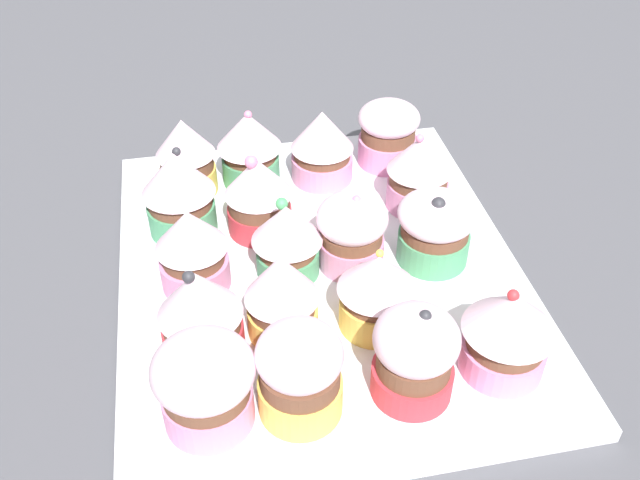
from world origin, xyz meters
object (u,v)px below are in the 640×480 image
object	(u,v)px
cupcake_17	(508,331)
cupcake_2	(192,244)
cupcake_8	(282,294)
cupcake_13	(415,354)
baking_tray	(320,272)
cupcake_14	(388,132)
cupcake_0	(186,155)
cupcake_10	(322,145)
cupcake_1	(179,191)
cupcake_7	(286,235)
cupcake_9	(300,372)
cupcake_15	(419,171)
cupcake_5	(249,146)
cupcake_6	(258,194)
cupcake_16	(435,228)
cupcake_4	(205,383)
cupcake_3	(200,311)
cupcake_11	(352,232)
cupcake_12	(377,290)

from	to	relation	value
cupcake_17	cupcake_2	bearing A→B (deg)	-123.03
cupcake_8	cupcake_13	bearing A→B (deg)	46.99
baking_tray	cupcake_14	size ratio (longest dim) A/B	6.11
baking_tray	cupcake_0	size ratio (longest dim) A/B	5.21
cupcake_10	cupcake_13	world-z (taller)	cupcake_13
cupcake_1	cupcake_7	distance (cm)	10.96
cupcake_9	cupcake_15	world-z (taller)	cupcake_15
baking_tray	cupcake_8	bearing A→B (deg)	-32.28
cupcake_5	cupcake_17	xyz separation A→B (cm)	(27.23, 14.91, -0.21)
cupcake_10	cupcake_15	bearing A→B (deg)	51.57
cupcake_6	cupcake_9	xyz separation A→B (cm)	(20.31, 0.12, -0.03)
cupcake_2	cupcake_5	size ratio (longest dim) A/B	0.96
cupcake_0	cupcake_16	bearing A→B (deg)	54.43
cupcake_1	cupcake_5	xyz separation A→B (cm)	(-6.44, 6.95, -0.20)
cupcake_0	cupcake_13	world-z (taller)	same
cupcake_5	cupcake_7	bearing A→B (deg)	5.80
cupcake_9	cupcake_15	xyz separation A→B (cm)	(-21.12, 14.77, 0.03)
cupcake_4	cupcake_10	distance (cm)	30.00
cupcake_3	cupcake_5	distance (cm)	22.03
baking_tray	cupcake_11	distance (cm)	4.92
cupcake_7	cupcake_13	bearing A→B (deg)	24.21
cupcake_13	cupcake_10	bearing A→B (deg)	-178.00
cupcake_3	cupcake_7	world-z (taller)	cupcake_3
cupcake_7	cupcake_15	world-z (taller)	cupcake_15
cupcake_7	cupcake_8	size ratio (longest dim) A/B	0.96
cupcake_8	baking_tray	bearing A→B (deg)	147.72
cupcake_3	cupcake_6	distance (cm)	14.67
cupcake_2	cupcake_11	bearing A→B (deg)	87.13
cupcake_3	cupcake_15	distance (cm)	25.24
cupcake_9	cupcake_15	bearing A→B (deg)	145.02
cupcake_1	cupcake_17	distance (cm)	30.17
cupcake_2	cupcake_12	world-z (taller)	cupcake_2
cupcake_12	cupcake_15	size ratio (longest dim) A/B	0.91
cupcake_5	cupcake_13	size ratio (longest dim) A/B	1.01
cupcake_0	cupcake_11	size ratio (longest dim) A/B	1.10
cupcake_7	cupcake_16	bearing A→B (deg)	85.08
cupcake_0	cupcake_3	distance (cm)	20.73
cupcake_2	cupcake_7	xyz separation A→B (cm)	(0.10, 7.65, -0.16)
cupcake_6	cupcake_17	world-z (taller)	cupcake_6
cupcake_2	cupcake_6	size ratio (longest dim) A/B	0.94
cupcake_11	cupcake_17	xyz separation A→B (cm)	(13.12, 8.11, 0.27)
baking_tray	cupcake_16	world-z (taller)	cupcake_16
cupcake_2	cupcake_11	size ratio (longest dim) A/B	1.06
cupcake_1	cupcake_15	world-z (taller)	cupcake_1
cupcake_7	cupcake_14	xyz separation A→B (cm)	(-14.34, 12.59, -0.23)
cupcake_7	cupcake_8	distance (cm)	7.19
cupcake_14	cupcake_17	size ratio (longest dim) A/B	0.88
cupcake_4	cupcake_9	distance (cm)	6.22
cupcake_16	cupcake_7	bearing A→B (deg)	-94.92
cupcake_6	cupcake_12	size ratio (longest dim) A/B	1.12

